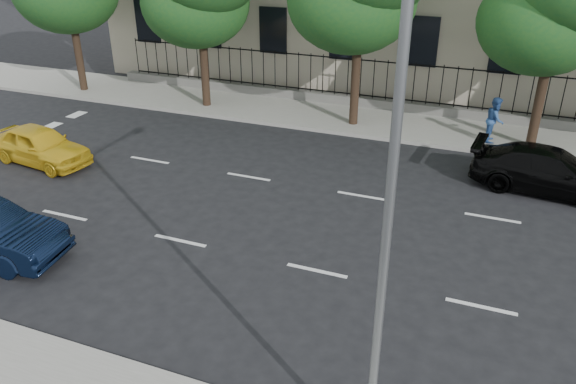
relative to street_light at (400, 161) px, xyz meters
name	(u,v)px	position (x,y,z in m)	size (l,w,h in m)	color
ground	(280,332)	(-2.50, 1.77, -5.15)	(120.00, 120.00, 0.00)	black
far_sidewalk	(404,125)	(-2.50, 15.77, -5.07)	(60.00, 4.00, 0.15)	gray
lane_markings	(342,229)	(-2.50, 6.52, -5.14)	(49.60, 4.62, 0.01)	silver
iron_fence	(412,101)	(-2.50, 17.47, -4.50)	(30.00, 0.50, 2.20)	slate
street_light	(400,161)	(0.00, 0.00, 0.00)	(0.25, 3.32, 8.05)	slate
yellow_taxi	(40,145)	(-13.97, 7.17, -4.47)	(1.61, 4.01, 1.37)	yellow
black_sedan	(550,171)	(3.01, 11.31, -4.44)	(1.99, 4.90, 1.42)	black
pedestrian_far	(495,120)	(1.08, 14.95, -4.12)	(0.85, 0.66, 1.75)	#305697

